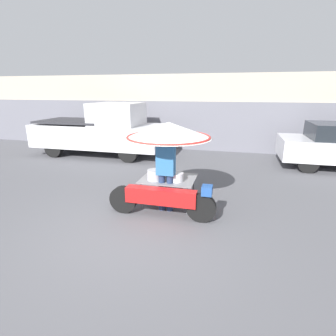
% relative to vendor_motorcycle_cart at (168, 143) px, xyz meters
% --- Properties ---
extents(ground_plane, '(36.00, 36.00, 0.00)m').
position_rel_vendor_motorcycle_cart_xyz_m(ground_plane, '(-0.34, -1.16, -1.45)').
color(ground_plane, '#56565B').
extents(shopfront_building, '(28.00, 2.06, 3.20)m').
position_rel_vendor_motorcycle_cart_xyz_m(shopfront_building, '(-0.34, 7.01, 0.15)').
color(shopfront_building, '#B2A893').
rests_on(shopfront_building, ground).
extents(vendor_motorcycle_cart, '(2.25, 1.85, 1.89)m').
position_rel_vendor_motorcycle_cart_xyz_m(vendor_motorcycle_cart, '(0.00, 0.00, 0.00)').
color(vendor_motorcycle_cart, black).
rests_on(vendor_motorcycle_cart, ground).
extents(vendor_person, '(0.38, 0.22, 1.66)m').
position_rel_vendor_motorcycle_cart_xyz_m(vendor_person, '(0.01, -0.22, -0.51)').
color(vendor_person, navy).
rests_on(vendor_person, ground).
extents(pickup_truck, '(5.22, 1.92, 2.08)m').
position_rel_vendor_motorcycle_cart_xyz_m(pickup_truck, '(-3.76, 4.13, -0.46)').
color(pickup_truck, black).
rests_on(pickup_truck, ground).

